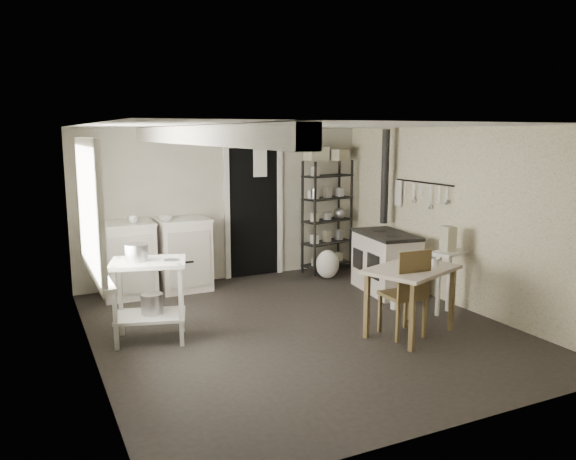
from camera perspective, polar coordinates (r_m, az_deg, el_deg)
name	(u,v)px	position (r m, az deg, el deg)	size (l,w,h in m)	color
floor	(299,328)	(6.59, 1.14, -9.88)	(5.00, 5.00, 0.00)	black
ceiling	(300,126)	(6.20, 1.22, 10.55)	(5.00, 5.00, 0.00)	beige
wall_back	(226,204)	(8.58, -6.37, 2.60)	(4.50, 0.02, 2.30)	#B1AB97
wall_front	(454,283)	(4.26, 16.54, -5.15)	(4.50, 0.02, 2.30)	#B1AB97
wall_left	(89,247)	(5.67, -19.60, -1.65)	(0.02, 5.00, 2.30)	#B1AB97
wall_right	(455,217)	(7.57, 16.58, 1.28)	(0.02, 5.00, 2.30)	#B1AB97
window	(87,208)	(5.81, -19.72, 2.12)	(0.12, 1.76, 1.28)	silver
doorway	(254,213)	(8.73, -3.49, 1.77)	(0.96, 0.10, 2.08)	silver
ceiling_beam	(193,135)	(5.76, -9.65, 9.48)	(0.18, 5.00, 0.18)	silver
wallpaper_panel	(454,217)	(7.56, 16.53, 1.28)	(0.01, 5.00, 2.30)	beige
utensil_rail	(422,183)	(7.93, 13.50, 4.71)	(0.06, 1.20, 0.44)	#A9A9AB
prep_table	(150,305)	(6.26, -13.85, -7.38)	(0.78, 0.55, 0.89)	silver
stockpot	(137,256)	(6.14, -15.12, -2.56)	(0.24, 0.24, 0.26)	#A9A9AB
saucepan	(172,264)	(6.10, -11.75, -3.38)	(0.16, 0.16, 0.09)	#A9A9AB
bucket	(152,305)	(6.29, -13.65, -7.44)	(0.23, 0.23, 0.26)	#A9A9AB
base_cabinets	(156,260)	(8.08, -13.29, -3.02)	(1.57, 0.67, 1.03)	beige
mixing_bowl	(165,225)	(7.97, -12.38, 0.45)	(0.27, 0.27, 0.07)	silver
counter_cup	(133,227)	(7.81, -15.45, 0.25)	(0.12, 0.12, 0.10)	silver
shelf_rack	(327,213)	(9.05, 4.01, 1.74)	(0.85, 0.33, 1.79)	black
shelf_jar	(311,188)	(8.85, 2.38, 4.28)	(0.08, 0.09, 0.19)	silver
storage_box_a	(316,147)	(8.92, 2.89, 8.47)	(0.32, 0.28, 0.22)	#BCB798
storage_box_b	(338,148)	(9.01, 5.15, 8.33)	(0.26, 0.24, 0.17)	#BCB798
stove	(386,261)	(8.04, 9.90, -3.12)	(0.59, 1.07, 0.84)	beige
stovepipe	(385,177)	(8.35, 9.82, 5.35)	(0.11, 0.11, 1.41)	black
side_ledge	(448,278)	(7.31, 15.95, -4.73)	(0.51, 0.27, 0.78)	silver
oats_box	(449,233)	(7.19, 16.01, -0.25)	(0.12, 0.21, 0.31)	#BCB798
work_table	(410,301)	(6.42, 12.32, -7.07)	(1.00, 0.70, 0.76)	beige
table_cup	(435,263)	(6.41, 14.71, -3.23)	(0.10, 0.10, 0.10)	silver
chair	(403,293)	(6.34, 11.58, -6.28)	(0.41, 0.43, 1.00)	brown
flour_sack	(328,263)	(8.69, 4.05, -3.37)	(0.37, 0.31, 0.44)	silver
floor_crock	(395,303)	(7.36, 10.82, -7.31)	(0.11, 0.11, 0.14)	silver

